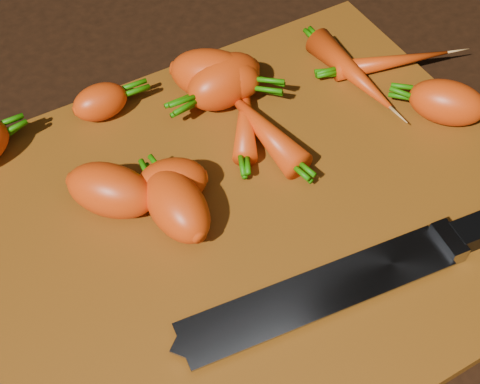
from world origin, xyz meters
TOP-DOWN VIEW (x-y plane):
  - ground at (0.00, 0.00)m, footprint 2.00×2.00m
  - cutting_board at (0.00, 0.00)m, footprint 0.50×0.40m
  - carrot_1 at (-0.04, 0.05)m, footprint 0.07×0.06m
  - carrot_2 at (0.05, 0.14)m, footprint 0.10×0.10m
  - carrot_3 at (-0.05, 0.02)m, footprint 0.05×0.08m
  - carrot_4 at (0.05, 0.13)m, footprint 0.09×0.06m
  - carrot_5 at (-0.06, 0.17)m, footprint 0.05×0.03m
  - carrot_6 at (0.22, 0.00)m, footprint 0.08×0.08m
  - carrot_7 at (0.05, 0.09)m, footprint 0.08×0.11m
  - carrot_8 at (0.22, 0.08)m, footprint 0.12×0.05m
  - carrot_9 at (0.06, 0.07)m, footprint 0.04×0.12m
  - carrot_10 at (0.17, 0.09)m, footprint 0.04×0.12m
  - carrot_11 at (-0.09, 0.06)m, footprint 0.09×0.09m
  - knife at (0.03, -0.10)m, footprint 0.37×0.07m

SIDE VIEW (x-z plane):
  - ground at x=0.00m, z-range -0.01..0.00m
  - cutting_board at x=0.00m, z-range 0.00..0.01m
  - knife at x=0.03m, z-range 0.01..0.03m
  - carrot_8 at x=0.22m, z-range 0.01..0.03m
  - carrot_7 at x=0.05m, z-range 0.01..0.03m
  - carrot_9 at x=0.06m, z-range 0.01..0.04m
  - carrot_10 at x=0.17m, z-range 0.01..0.04m
  - carrot_5 at x=-0.06m, z-range 0.01..0.05m
  - carrot_1 at x=-0.04m, z-range 0.01..0.05m
  - carrot_6 at x=0.22m, z-range 0.01..0.05m
  - carrot_3 at x=-0.05m, z-range 0.01..0.06m
  - carrot_11 at x=-0.09m, z-range 0.01..0.06m
  - carrot_4 at x=0.05m, z-range 0.01..0.06m
  - carrot_2 at x=0.05m, z-range 0.01..0.06m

